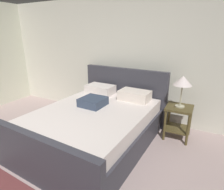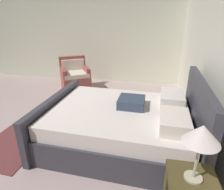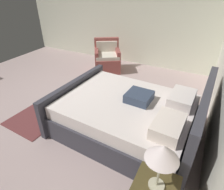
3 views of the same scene
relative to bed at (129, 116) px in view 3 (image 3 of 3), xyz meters
The scene contains 6 objects.
ground_plane 1.93m from the bed, 92.75° to the right, with size 6.14×6.31×0.02m, color #B29A98.
wall_side_left 3.85m from the bed, 149.50° to the right, with size 0.12×6.43×2.55m, color silver.
bed is the anchor object (origin of this frame).
table_lamp_right 1.62m from the bed, 32.64° to the left, with size 0.31×0.31×0.55m.
armchair 2.78m from the bed, 143.75° to the right, with size 1.00×1.00×0.90m.
area_rug 1.75m from the bed, 90.07° to the right, with size 1.96×0.90×0.01m, color brown.
Camera 3 is at (2.51, 2.80, 2.31)m, focal length 30.03 mm.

